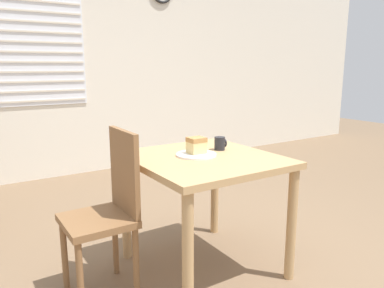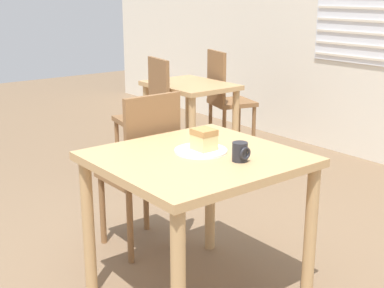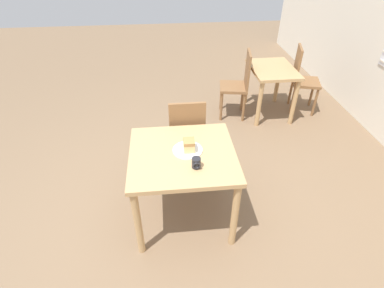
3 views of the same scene
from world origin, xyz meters
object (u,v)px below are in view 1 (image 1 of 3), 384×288
at_px(dining_table_near, 204,174).
at_px(cake_slice, 196,145).
at_px(chair_near_window, 109,208).
at_px(coffee_mug, 220,143).
at_px(plate, 196,155).

xyz_separation_m(dining_table_near, cake_slice, (-0.02, 0.06, 0.18)).
height_order(chair_near_window, coffee_mug, chair_near_window).
bearing_deg(dining_table_near, coffee_mug, 26.42).
bearing_deg(coffee_mug, plate, -167.71).
height_order(dining_table_near, cake_slice, cake_slice).
bearing_deg(cake_slice, coffee_mug, 9.88).
bearing_deg(chair_near_window, dining_table_near, 81.88).
relative_size(cake_slice, coffee_mug, 1.18).
relative_size(dining_table_near, chair_near_window, 0.94).
relative_size(plate, cake_slice, 2.43).
height_order(dining_table_near, chair_near_window, chair_near_window).
xyz_separation_m(chair_near_window, plate, (0.57, -0.04, 0.24)).
relative_size(dining_table_near, coffee_mug, 10.13).
height_order(dining_table_near, plate, plate).
relative_size(dining_table_near, plate, 3.52).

